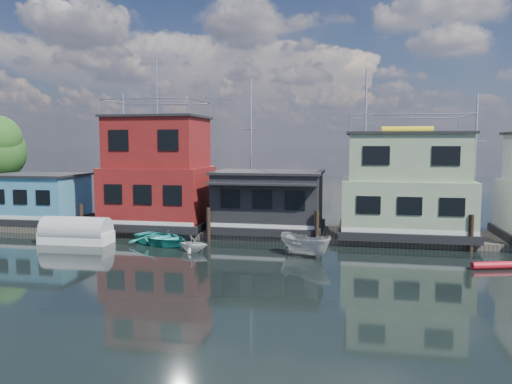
% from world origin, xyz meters
% --- Properties ---
extents(ground, '(160.00, 160.00, 0.00)m').
position_xyz_m(ground, '(0.00, 0.00, 0.00)').
color(ground, black).
rests_on(ground, ground).
extents(dock, '(48.00, 5.00, 0.40)m').
position_xyz_m(dock, '(0.00, 12.00, 0.20)').
color(dock, '#595147').
rests_on(dock, ground).
extents(houseboat_blue, '(6.40, 4.90, 3.66)m').
position_xyz_m(houseboat_blue, '(-18.00, 12.00, 2.21)').
color(houseboat_blue, black).
rests_on(houseboat_blue, dock).
extents(houseboat_red, '(7.40, 5.90, 11.86)m').
position_xyz_m(houseboat_red, '(-8.50, 12.00, 4.10)').
color(houseboat_red, black).
rests_on(houseboat_red, dock).
extents(houseboat_dark, '(7.40, 6.10, 4.06)m').
position_xyz_m(houseboat_dark, '(-0.50, 11.98, 2.42)').
color(houseboat_dark, black).
rests_on(houseboat_dark, dock).
extents(houseboat_green, '(8.40, 5.90, 7.03)m').
position_xyz_m(houseboat_green, '(8.50, 12.00, 3.55)').
color(houseboat_green, black).
rests_on(houseboat_green, dock).
extents(pilings, '(42.28, 0.28, 2.20)m').
position_xyz_m(pilings, '(-0.33, 9.20, 1.10)').
color(pilings, '#2D2116').
rests_on(pilings, ground).
extents(background_masts, '(36.40, 0.16, 12.00)m').
position_xyz_m(background_masts, '(4.76, 18.00, 5.55)').
color(background_masts, silver).
rests_on(background_masts, ground).
extents(motorboat, '(3.59, 2.98, 1.33)m').
position_xyz_m(motorboat, '(2.59, 6.11, 0.67)').
color(motorboat, beige).
rests_on(motorboat, ground).
extents(tarp_runabout, '(4.52, 1.93, 1.81)m').
position_xyz_m(tarp_runabout, '(-12.08, 6.99, 0.68)').
color(tarp_runabout, white).
rests_on(tarp_runabout, ground).
extents(red_kayak, '(2.63, 1.11, 0.39)m').
position_xyz_m(red_kayak, '(12.40, 5.14, 0.19)').
color(red_kayak, red).
rests_on(red_kayak, ground).
extents(dinghy_teal, '(5.10, 4.58, 0.87)m').
position_xyz_m(dinghy_teal, '(-6.55, 7.56, 0.43)').
color(dinghy_teal, teal).
rests_on(dinghy_teal, ground).
extents(dinghy_white, '(2.05, 1.84, 0.97)m').
position_xyz_m(dinghy_white, '(-4.01, 6.07, 0.48)').
color(dinghy_white, silver).
rests_on(dinghy_white, ground).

